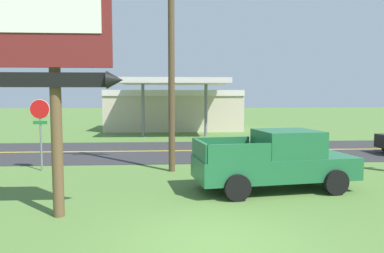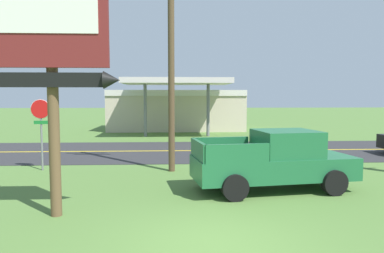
# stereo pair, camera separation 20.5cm
# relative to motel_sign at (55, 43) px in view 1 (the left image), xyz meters

# --- Properties ---
(ground_plane) EXTENTS (180.00, 180.00, 0.00)m
(ground_plane) POSITION_rel_motel_sign_xyz_m (3.73, -1.89, -4.38)
(ground_plane) COLOR #4C7033
(road_asphalt) EXTENTS (140.00, 8.00, 0.02)m
(road_asphalt) POSITION_rel_motel_sign_xyz_m (3.73, 11.11, -4.37)
(road_asphalt) COLOR #2B2B2D
(road_asphalt) RESTS_ON ground
(road_centre_line) EXTENTS (126.00, 0.20, 0.01)m
(road_centre_line) POSITION_rel_motel_sign_xyz_m (3.73, 11.11, -4.35)
(road_centre_line) COLOR gold
(road_centre_line) RESTS_ON road_asphalt
(motel_sign) EXTENTS (3.16, 0.54, 6.47)m
(motel_sign) POSITION_rel_motel_sign_xyz_m (0.00, 0.00, 0.00)
(motel_sign) COLOR brown
(motel_sign) RESTS_ON ground
(stop_sign) EXTENTS (0.80, 0.08, 2.95)m
(stop_sign) POSITION_rel_motel_sign_xyz_m (-2.51, 6.06, -2.35)
(stop_sign) COLOR slate
(stop_sign) RESTS_ON ground
(utility_pole) EXTENTS (2.08, 0.26, 9.55)m
(utility_pole) POSITION_rel_motel_sign_xyz_m (2.87, 5.64, 0.73)
(utility_pole) COLOR brown
(utility_pole) RESTS_ON ground
(gas_station) EXTENTS (12.00, 11.50, 4.40)m
(gas_station) POSITION_rel_motel_sign_xyz_m (3.18, 24.36, -2.43)
(gas_station) COLOR beige
(gas_station) RESTS_ON ground
(pickup_green_parked_on_lawn) EXTENTS (5.43, 2.80, 1.96)m
(pickup_green_parked_on_lawn) POSITION_rel_motel_sign_xyz_m (6.28, 2.44, -3.41)
(pickup_green_parked_on_lawn) COLOR #1E6038
(pickup_green_parked_on_lawn) RESTS_ON ground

